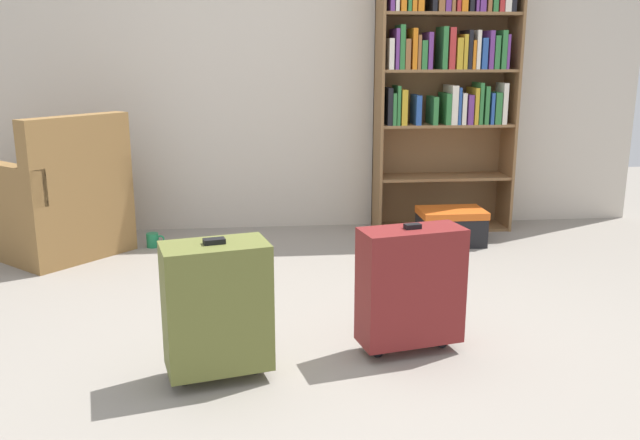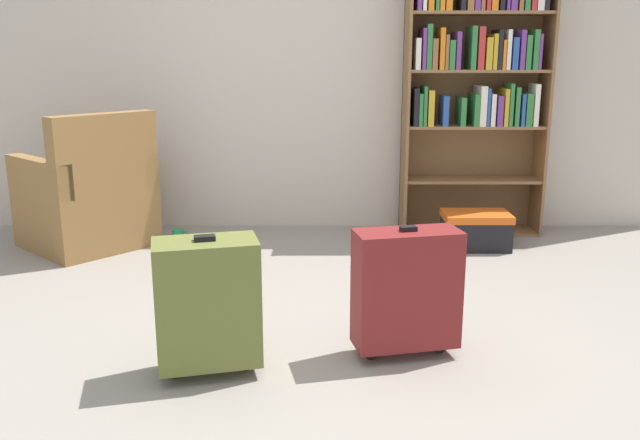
# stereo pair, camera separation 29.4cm
# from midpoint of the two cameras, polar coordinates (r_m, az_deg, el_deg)

# --- Properties ---
(ground_plane) EXTENTS (8.79, 8.79, 0.00)m
(ground_plane) POSITION_cam_midpoint_polar(r_m,az_deg,el_deg) (3.02, -0.89, -10.73)
(ground_plane) COLOR gray
(back_wall) EXTENTS (5.02, 0.10, 2.60)m
(back_wall) POSITION_cam_midpoint_polar(r_m,az_deg,el_deg) (4.91, -3.21, 14.47)
(back_wall) COLOR beige
(back_wall) RESTS_ON ground
(bookshelf) EXTENTS (0.98, 0.30, 1.89)m
(bookshelf) POSITION_cam_midpoint_polar(r_m,az_deg,el_deg) (4.86, 8.96, 12.31)
(bookshelf) COLOR brown
(bookshelf) RESTS_ON ground
(armchair) EXTENTS (0.99, 0.99, 0.90)m
(armchair) POSITION_cam_midpoint_polar(r_m,az_deg,el_deg) (4.63, -23.05, 1.12)
(armchair) COLOR olive
(armchair) RESTS_ON ground
(mug) EXTENTS (0.12, 0.08, 0.10)m
(mug) POSITION_cam_midpoint_polar(r_m,az_deg,el_deg) (4.64, -15.80, -1.68)
(mug) COLOR #1E7F4C
(mug) RESTS_ON ground
(storage_box) EXTENTS (0.44, 0.30, 0.24)m
(storage_box) POSITION_cam_midpoint_polar(r_m,az_deg,el_deg) (4.58, 9.29, -0.49)
(storage_box) COLOR black
(storage_box) RESTS_ON ground
(suitcase_olive) EXTENTS (0.45, 0.32, 0.58)m
(suitcase_olive) POSITION_cam_midpoint_polar(r_m,az_deg,el_deg) (2.69, -11.92, -7.27)
(suitcase_olive) COLOR brown
(suitcase_olive) RESTS_ON ground
(suitcase_dark_red) EXTENTS (0.47, 0.28, 0.57)m
(suitcase_dark_red) POSITION_cam_midpoint_polar(r_m,az_deg,el_deg) (2.87, 4.81, -5.64)
(suitcase_dark_red) COLOR maroon
(suitcase_dark_red) RESTS_ON ground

